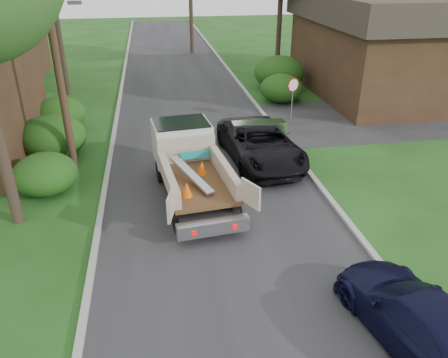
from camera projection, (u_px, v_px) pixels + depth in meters
ground at (222, 219)px, 14.84m from camera, size 120.00×120.00×0.00m
road at (193, 123)px, 23.65m from camera, size 8.00×90.00×0.02m
side_street at (407, 117)px, 24.53m from camera, size 16.00×7.00×0.02m
curb_left at (115, 126)px, 23.02m from camera, size 0.20×90.00×0.12m
curb_right at (266, 118)px, 24.23m from camera, size 0.20×90.00×0.12m
stop_sign at (293, 91)px, 22.74m from camera, size 0.71×0.32×2.48m
utility_pole at (54, 42)px, 16.10m from camera, size 2.42×1.25×10.00m
house_right at (389, 43)px, 27.67m from camera, size 9.72×12.96×6.20m
hedge_left_a at (45, 174)px, 16.23m from camera, size 2.34×2.34×1.53m
hedge_left_b at (53, 137)px, 19.19m from camera, size 2.86×2.86×1.87m
hedge_left_c at (60, 114)px, 22.27m from camera, size 2.60×2.60×1.70m
hedge_right_a at (281, 88)px, 26.77m from camera, size 2.60×2.60×1.70m
hedge_right_b at (279, 73)px, 29.40m from camera, size 3.38×3.38×2.21m
flatbed_truck at (188, 158)px, 16.33m from camera, size 3.16×6.31×2.30m
black_pickup at (260, 144)px, 18.79m from camera, size 3.18×6.05×1.62m
navy_suv at (420, 319)px, 9.75m from camera, size 2.67×5.02×1.39m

